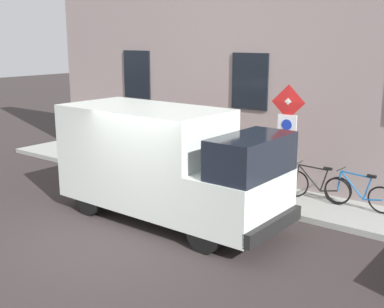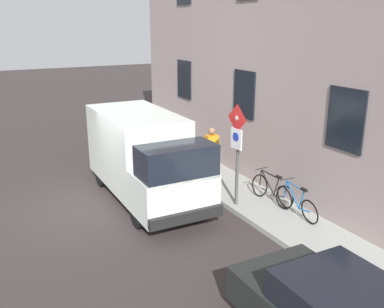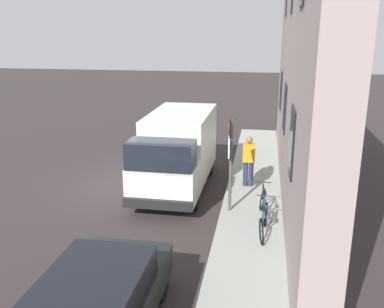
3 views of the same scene
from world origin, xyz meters
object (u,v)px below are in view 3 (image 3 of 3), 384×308
Objects in this scene: sign_post_stacked at (230,149)px; pedestrian at (249,159)px; delivery_van at (177,150)px; bicycle_blue at (263,221)px; bicycle_black at (263,205)px; parked_hatchback at (96,305)px.

sign_post_stacked reaches higher than pedestrian.
bicycle_blue is (2.92, -3.36, -0.82)m from delivery_van.
sign_post_stacked is 1.60× the size of bicycle_blue.
delivery_van is 4.53m from bicycle_blue.
bicycle_black is at bearing 3.53° from bicycle_blue.
delivery_van is 3.82m from bicycle_black.
bicycle_blue is 1.00× the size of pedestrian.
sign_post_stacked reaches higher than bicycle_black.
delivery_van is 1.33× the size of parked_hatchback.
sign_post_stacked is 2.37m from pedestrian.
parked_hatchback is at bearing -107.16° from sign_post_stacked.
bicycle_black is at bearing -18.48° from sign_post_stacked.
bicycle_black is (1.01, -0.34, -1.48)m from sign_post_stacked.
sign_post_stacked is 1.60× the size of pedestrian.
sign_post_stacked is 1.60× the size of bicycle_black.
pedestrian reaches higher than bicycle_black.
pedestrian reaches higher than parked_hatchback.
pedestrian is (2.24, 7.83, 0.34)m from parked_hatchback.
parked_hatchback is at bearing 162.16° from pedestrian.
bicycle_blue is 3.59m from pedestrian.
bicycle_black is (-0.00, 1.04, 0.00)m from bicycle_blue.
sign_post_stacked reaches higher than bicycle_blue.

